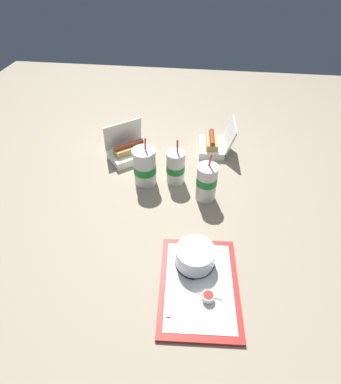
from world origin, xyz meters
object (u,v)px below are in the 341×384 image
object	(u,v)px
food_tray	(199,285)
clamshell_hotdog_right	(129,151)
plastic_fork	(172,300)
clamshell_hotdog_back	(213,144)
soda_cup_front	(145,167)
soda_cup_back	(207,182)
ketchup_cup	(208,297)
cake_container	(195,257)
soda_cup_center	(176,167)

from	to	relation	value
food_tray	clamshell_hotdog_right	bearing A→B (deg)	29.67
plastic_fork	clamshell_hotdog_back	distance (m)	0.88
soda_cup_front	soda_cup_back	distance (m)	0.29
ketchup_cup	plastic_fork	bearing A→B (deg)	100.34
cake_container	soda_cup_center	world-z (taller)	soda_cup_center
food_tray	clamshell_hotdog_right	distance (m)	0.80
plastic_fork	soda_cup_back	size ratio (longest dim) A/B	0.48
plastic_fork	soda_cup_front	xyz separation A→B (m)	(0.58, 0.19, 0.07)
food_tray	soda_cup_back	world-z (taller)	soda_cup_back
soda_cup_front	plastic_fork	bearing A→B (deg)	-161.59
cake_container	plastic_fork	world-z (taller)	cake_container
plastic_fork	clamshell_hotdog_right	xyz separation A→B (m)	(0.76, 0.31, 0.03)
plastic_fork	soda_cup_front	size ratio (longest dim) A/B	0.46
soda_cup_front	soda_cup_center	bearing A→B (deg)	-79.41
soda_cup_center	soda_cup_back	bearing A→B (deg)	-124.39
food_tray	ketchup_cup	size ratio (longest dim) A/B	9.70
plastic_fork	soda_cup_center	world-z (taller)	soda_cup_center
food_tray	clamshell_hotdog_back	world-z (taller)	clamshell_hotdog_back
plastic_fork	soda_cup_center	size ratio (longest dim) A/B	0.50
cake_container	ketchup_cup	distance (m)	0.14
food_tray	soda_cup_front	size ratio (longest dim) A/B	1.64
soda_cup_center	soda_cup_front	bearing A→B (deg)	100.59
clamshell_hotdog_back	cake_container	bearing A→B (deg)	176.10
soda_cup_center	clamshell_hotdog_back	bearing A→B (deg)	-31.59
food_tray	soda_cup_back	distance (m)	0.44
food_tray	ketchup_cup	xyz separation A→B (m)	(-0.05, -0.03, 0.02)
cake_container	soda_cup_front	bearing A→B (deg)	30.85
plastic_fork	soda_cup_back	bearing A→B (deg)	-4.84
food_tray	clamshell_hotdog_right	xyz separation A→B (m)	(0.69, 0.39, 0.03)
food_tray	ketchup_cup	bearing A→B (deg)	-148.51
ketchup_cup	soda_cup_front	distance (m)	0.64
soda_cup_back	clamshell_hotdog_back	bearing A→B (deg)	-4.07
plastic_fork	ketchup_cup	bearing A→B (deg)	-74.90
clamshell_hotdog_back	food_tray	bearing A→B (deg)	177.95
cake_container	soda_cup_center	distance (m)	0.47
cake_container	clamshell_hotdog_back	world-z (taller)	clamshell_hotdog_back
cake_container	ketchup_cup	xyz separation A→B (m)	(-0.13, -0.05, -0.02)
plastic_fork	soda_cup_center	bearing A→B (deg)	10.12
cake_container	clamshell_hotdog_right	world-z (taller)	clamshell_hotdog_right
soda_cup_front	soda_cup_center	xyz separation A→B (m)	(0.03, -0.14, -0.01)
plastic_fork	soda_cup_back	distance (m)	0.52
food_tray	soda_cup_back	bearing A→B (deg)	-0.33
food_tray	plastic_fork	bearing A→B (deg)	129.72
soda_cup_front	cake_container	bearing A→B (deg)	-149.15
ketchup_cup	soda_cup_center	size ratio (longest dim) A/B	0.18
clamshell_hotdog_right	soda_cup_center	xyz separation A→B (m)	(-0.16, -0.26, 0.04)
soda_cup_back	ketchup_cup	bearing A→B (deg)	-176.79
clamshell_hotdog_right	soda_cup_front	xyz separation A→B (m)	(-0.18, -0.12, 0.05)
ketchup_cup	clamshell_hotdog_right	xyz separation A→B (m)	(0.74, 0.42, 0.01)
soda_cup_front	clamshell_hotdog_back	bearing A→B (deg)	-45.46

